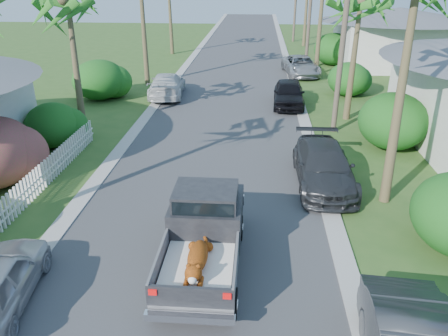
# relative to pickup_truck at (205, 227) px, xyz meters

# --- Properties ---
(ground) EXTENTS (120.00, 120.00, 0.00)m
(ground) POSITION_rel_pickup_truck_xyz_m (-0.44, -2.01, -1.01)
(ground) COLOR #325520
(ground) RESTS_ON ground
(road) EXTENTS (8.00, 100.00, 0.02)m
(road) POSITION_rel_pickup_truck_xyz_m (-0.44, 22.99, -1.00)
(road) COLOR #38383A
(road) RESTS_ON ground
(curb_left) EXTENTS (0.60, 100.00, 0.06)m
(curb_left) POSITION_rel_pickup_truck_xyz_m (-4.74, 22.99, -0.98)
(curb_left) COLOR #A5A39E
(curb_left) RESTS_ON ground
(curb_right) EXTENTS (0.60, 100.00, 0.06)m
(curb_right) POSITION_rel_pickup_truck_xyz_m (3.86, 22.99, -0.98)
(curb_right) COLOR #A5A39E
(curb_right) RESTS_ON ground
(pickup_truck) EXTENTS (1.98, 5.12, 2.06)m
(pickup_truck) POSITION_rel_pickup_truck_xyz_m (0.00, 0.00, 0.00)
(pickup_truck) COLOR black
(pickup_truck) RESTS_ON ground
(parked_car_rm) EXTENTS (2.10, 5.01, 1.44)m
(parked_car_rm) POSITION_rel_pickup_truck_xyz_m (3.86, 4.99, -0.29)
(parked_car_rm) COLOR #2B2D30
(parked_car_rm) RESTS_ON ground
(parked_car_rf) EXTENTS (1.92, 4.43, 1.49)m
(parked_car_rf) POSITION_rel_pickup_truck_xyz_m (3.16, 15.33, -0.27)
(parked_car_rf) COLOR black
(parked_car_rf) RESTS_ON ground
(parked_car_rd) EXTENTS (2.87, 5.24, 1.39)m
(parked_car_rd) POSITION_rel_pickup_truck_xyz_m (4.56, 23.79, -0.31)
(parked_car_rd) COLOR #9D9FA3
(parked_car_rd) RESTS_ON ground
(parked_car_lf) EXTENTS (2.47, 5.19, 1.46)m
(parked_car_lf) POSITION_rel_pickup_truck_xyz_m (-4.40, 16.85, -0.28)
(parked_car_lf) COLOR silver
(parked_car_lf) RESTS_ON ground
(palm_l_b) EXTENTS (4.40, 4.40, 7.40)m
(palm_l_b) POSITION_rel_pickup_truck_xyz_m (-7.24, 9.99, 5.14)
(palm_l_b) COLOR brown
(palm_l_b) RESTS_ON ground
(palm_r_b) EXTENTS (4.40, 4.40, 7.20)m
(palm_r_b) POSITION_rel_pickup_truck_xyz_m (6.16, 12.99, 4.94)
(palm_r_b) COLOR brown
(palm_r_b) RESTS_ON ground
(shrub_l_c) EXTENTS (2.40, 2.64, 2.00)m
(shrub_l_c) POSITION_rel_pickup_truck_xyz_m (-7.84, 7.99, -0.01)
(shrub_l_c) COLOR #1C4E16
(shrub_l_c) RESTS_ON ground
(shrub_l_d) EXTENTS (3.20, 3.52, 2.40)m
(shrub_l_d) POSITION_rel_pickup_truck_xyz_m (-8.44, 15.99, 0.19)
(shrub_l_d) COLOR #1C4E16
(shrub_l_d) RESTS_ON ground
(shrub_r_b) EXTENTS (3.00, 3.30, 2.50)m
(shrub_r_b) POSITION_rel_pickup_truck_xyz_m (7.36, 8.99, 0.24)
(shrub_r_b) COLOR #1C4E16
(shrub_r_b) RESTS_ON ground
(shrub_r_c) EXTENTS (2.60, 2.86, 2.10)m
(shrub_r_c) POSITION_rel_pickup_truck_xyz_m (7.06, 17.99, 0.04)
(shrub_r_c) COLOR #1C4E16
(shrub_r_c) RESTS_ON ground
(shrub_r_d) EXTENTS (3.20, 3.52, 2.60)m
(shrub_r_d) POSITION_rel_pickup_truck_xyz_m (7.56, 27.99, 0.29)
(shrub_r_d) COLOR #1C4E16
(shrub_r_d) RESTS_ON ground
(picket_fence) EXTENTS (0.10, 11.00, 1.00)m
(picket_fence) POSITION_rel_pickup_truck_xyz_m (-6.44, 3.49, -0.51)
(picket_fence) COLOR white
(picket_fence) RESTS_ON ground
(house_right_far) EXTENTS (9.00, 8.00, 4.60)m
(house_right_far) POSITION_rel_pickup_truck_xyz_m (12.56, 27.99, 1.11)
(house_right_far) COLOR silver
(house_right_far) RESTS_ON ground
(utility_pole_b) EXTENTS (1.60, 0.26, 9.00)m
(utility_pole_b) POSITION_rel_pickup_truck_xyz_m (5.16, 10.99, 3.59)
(utility_pole_b) COLOR brown
(utility_pole_b) RESTS_ON ground
(utility_pole_c) EXTENTS (1.60, 0.26, 9.00)m
(utility_pole_c) POSITION_rel_pickup_truck_xyz_m (5.16, 25.99, 3.59)
(utility_pole_c) COLOR brown
(utility_pole_c) RESTS_ON ground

